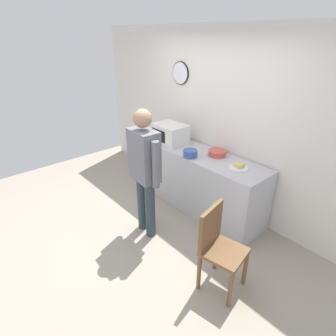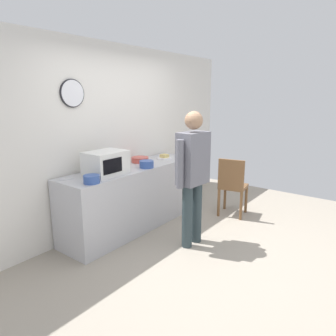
# 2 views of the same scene
# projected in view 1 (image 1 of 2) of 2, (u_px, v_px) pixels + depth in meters

# --- Properties ---
(ground_plane) EXTENTS (6.00, 6.00, 0.00)m
(ground_plane) POSITION_uv_depth(u_px,v_px,m) (132.00, 237.00, 3.70)
(ground_plane) COLOR #9E9384
(back_wall) EXTENTS (5.40, 0.13, 2.60)m
(back_wall) POSITION_uv_depth(u_px,v_px,m) (217.00, 121.00, 4.08)
(back_wall) COLOR silver
(back_wall) RESTS_ON ground_plane
(kitchen_counter) EXTENTS (2.27, 0.62, 0.90)m
(kitchen_counter) POSITION_uv_depth(u_px,v_px,m) (195.00, 179.00, 4.25)
(kitchen_counter) COLOR #B7B7BC
(kitchen_counter) RESTS_ON ground_plane
(microwave) EXTENTS (0.50, 0.39, 0.30)m
(microwave) POSITION_uv_depth(u_px,v_px,m) (170.00, 134.00, 4.32)
(microwave) COLOR silver
(microwave) RESTS_ON kitchen_counter
(sandwich_plate) EXTENTS (0.24, 0.24, 0.07)m
(sandwich_plate) POSITION_uv_depth(u_px,v_px,m) (239.00, 167.00, 3.54)
(sandwich_plate) COLOR white
(sandwich_plate) RESTS_ON kitchen_counter
(salad_bowl) EXTENTS (0.26, 0.26, 0.08)m
(salad_bowl) POSITION_uv_depth(u_px,v_px,m) (217.00, 153.00, 3.91)
(salad_bowl) COLOR #C64C42
(salad_bowl) RESTS_ON kitchen_counter
(cereal_bowl) EXTENTS (0.20, 0.20, 0.10)m
(cereal_bowl) POSITION_uv_depth(u_px,v_px,m) (190.00, 153.00, 3.86)
(cereal_bowl) COLOR #33519E
(cereal_bowl) RESTS_ON kitchen_counter
(mixing_bowl) EXTENTS (0.19, 0.19, 0.09)m
(mixing_bowl) POSITION_uv_depth(u_px,v_px,m) (147.00, 136.00, 4.51)
(mixing_bowl) COLOR #33519E
(mixing_bowl) RESTS_ON kitchen_counter
(fork_utensil) EXTENTS (0.16, 0.10, 0.01)m
(fork_utensil) POSITION_uv_depth(u_px,v_px,m) (201.00, 146.00, 4.22)
(fork_utensil) COLOR silver
(fork_utensil) RESTS_ON kitchen_counter
(spoon_utensil) EXTENTS (0.16, 0.09, 0.01)m
(spoon_utensil) POSITION_uv_depth(u_px,v_px,m) (160.00, 133.00, 4.80)
(spoon_utensil) COLOR silver
(spoon_utensil) RESTS_ON kitchen_counter
(person_standing) EXTENTS (0.59, 0.27, 1.71)m
(person_standing) POSITION_uv_depth(u_px,v_px,m) (144.00, 166.00, 3.40)
(person_standing) COLOR #2D3C41
(person_standing) RESTS_ON ground_plane
(wooden_chair) EXTENTS (0.47, 0.47, 0.94)m
(wooden_chair) POSITION_uv_depth(u_px,v_px,m) (218.00, 245.00, 2.81)
(wooden_chair) COLOR brown
(wooden_chair) RESTS_ON ground_plane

